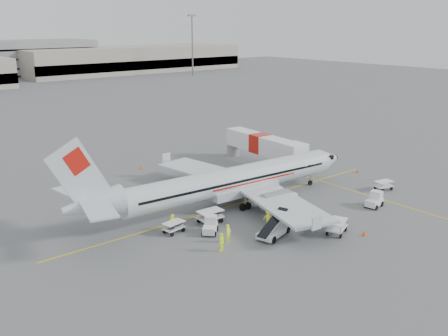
# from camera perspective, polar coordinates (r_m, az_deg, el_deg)

# --- Properties ---
(ground) EXTENTS (360.00, 360.00, 0.00)m
(ground) POSITION_cam_1_polar(r_m,az_deg,el_deg) (55.43, 1.32, -4.22)
(ground) COLOR #56595B
(stripe_lead) EXTENTS (44.00, 0.20, 0.01)m
(stripe_lead) POSITION_cam_1_polar(r_m,az_deg,el_deg) (55.43, 1.32, -4.22)
(stripe_lead) COLOR yellow
(stripe_lead) RESTS_ON ground
(stripe_cross) EXTENTS (0.20, 20.00, 0.01)m
(stripe_cross) POSITION_cam_1_polar(r_m,az_deg,el_deg) (60.46, 16.52, -3.14)
(stripe_cross) COLOR yellow
(stripe_cross) RESTS_ON ground
(terminal_east) EXTENTS (90.00, 26.00, 10.00)m
(terminal_east) POSITION_cam_1_polar(r_m,az_deg,el_deg) (212.06, -10.24, 12.14)
(terminal_east) COLOR gray
(terminal_east) RESTS_ON ground
(parking_garage) EXTENTS (62.00, 24.00, 14.00)m
(parking_garage) POSITION_cam_1_polar(r_m,az_deg,el_deg) (208.18, -23.44, 11.57)
(parking_garage) COLOR slate
(parking_garage) RESTS_ON ground
(mast_east) EXTENTS (3.20, 1.20, 22.00)m
(mast_east) POSITION_cam_1_polar(r_m,az_deg,el_deg) (194.40, -3.64, 13.78)
(mast_east) COLOR slate
(mast_east) RESTS_ON ground
(aircraft) EXTENTS (36.86, 29.81, 9.66)m
(aircraft) POSITION_cam_1_polar(r_m,az_deg,el_deg) (54.04, 1.15, 0.63)
(aircraft) COLOR silver
(aircraft) RESTS_ON ground
(jet_bridge) EXTENTS (4.17, 17.04, 4.43)m
(jet_bridge) POSITION_cam_1_polar(r_m,az_deg,el_deg) (70.33, 4.15, 2.09)
(jet_bridge) COLOR white
(jet_bridge) RESTS_ON ground
(belt_loader) EXTENTS (5.53, 3.30, 2.81)m
(belt_loader) POSITION_cam_1_polar(r_m,az_deg,el_deg) (47.27, 5.73, -6.20)
(belt_loader) COLOR white
(belt_loader) RESTS_ON ground
(tug_fore) EXTENTS (2.39, 1.64, 1.69)m
(tug_fore) POSITION_cam_1_polar(r_m,az_deg,el_deg) (56.94, 16.79, -3.47)
(tug_fore) COLOR white
(tug_fore) RESTS_ON ground
(tug_mid) EXTENTS (2.40, 1.40, 1.84)m
(tug_mid) POSITION_cam_1_polar(r_m,az_deg,el_deg) (53.96, 7.13, -3.89)
(tug_mid) COLOR white
(tug_mid) RESTS_ON ground
(tug_aft) EXTENTS (2.34, 2.30, 1.61)m
(tug_aft) POSITION_cam_1_polar(r_m,az_deg,el_deg) (47.89, -1.61, -6.59)
(tug_aft) COLOR white
(tug_aft) RESTS_ON ground
(cart_loaded_a) EXTENTS (2.63, 1.64, 1.33)m
(cart_loaded_a) POSITION_cam_1_polar(r_m,az_deg,el_deg) (50.38, -1.60, -5.57)
(cart_loaded_a) COLOR white
(cart_loaded_a) RESTS_ON ground
(cart_loaded_b) EXTENTS (2.24, 1.52, 1.09)m
(cart_loaded_b) POSITION_cam_1_polar(r_m,az_deg,el_deg) (48.39, -5.76, -6.75)
(cart_loaded_b) COLOR white
(cart_loaded_b) RESTS_ON ground
(cart_empty_a) EXTENTS (2.88, 2.32, 1.31)m
(cart_empty_a) POSITION_cam_1_polar(r_m,az_deg,el_deg) (49.13, 12.77, -6.59)
(cart_empty_a) COLOR white
(cart_empty_a) RESTS_ON ground
(cart_empty_b) EXTENTS (2.39, 1.69, 1.13)m
(cart_empty_b) POSITION_cam_1_polar(r_m,az_deg,el_deg) (63.04, 17.77, -1.91)
(cart_empty_b) COLOR white
(cart_empty_b) RESTS_ON ground
(cone_nose) EXTENTS (0.36, 0.36, 0.59)m
(cone_nose) POSITION_cam_1_polar(r_m,az_deg,el_deg) (69.37, 15.02, -0.28)
(cone_nose) COLOR #FE4A06
(cone_nose) RESTS_ON ground
(cone_port) EXTENTS (0.38, 0.38, 0.62)m
(cone_port) POSITION_cam_1_polar(r_m,az_deg,el_deg) (69.57, -9.42, 0.12)
(cone_port) COLOR #FE4A06
(cone_port) RESTS_ON ground
(cone_stbd) EXTENTS (0.37, 0.37, 0.60)m
(cone_stbd) POSITION_cam_1_polar(r_m,az_deg,el_deg) (49.39, 15.73, -7.14)
(cone_stbd) COLOR #FE4A06
(cone_stbd) RESTS_ON ground
(crew_a) EXTENTS (0.74, 0.62, 1.75)m
(crew_a) POSITION_cam_1_polar(r_m,az_deg,el_deg) (46.01, 0.49, -7.48)
(crew_a) COLOR #E7FF20
(crew_a) RESTS_ON ground
(crew_b) EXTENTS (0.96, 0.85, 1.65)m
(crew_b) POSITION_cam_1_polar(r_m,az_deg,el_deg) (48.81, -5.83, -6.19)
(crew_b) COLOR #E7FF20
(crew_b) RESTS_ON ground
(crew_c) EXTENTS (0.98, 1.22, 1.65)m
(crew_c) POSITION_cam_1_polar(r_m,az_deg,el_deg) (49.84, 5.09, -5.69)
(crew_c) COLOR #E7FF20
(crew_c) RESTS_ON ground
(crew_d) EXTENTS (1.09, 0.91, 1.74)m
(crew_d) POSITION_cam_1_polar(r_m,az_deg,el_deg) (44.32, -0.28, -8.45)
(crew_d) COLOR #E7FF20
(crew_d) RESTS_ON ground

